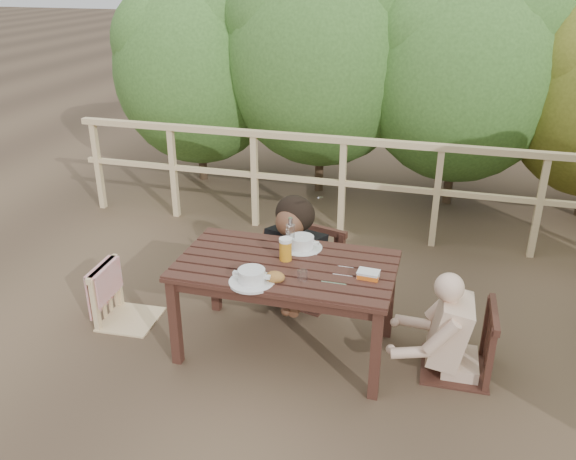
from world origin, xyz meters
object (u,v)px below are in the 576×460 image
(table, at_px, (286,308))
(butter_tub, at_px, (368,275))
(bottle, at_px, (290,235))
(chair_far, at_px, (305,239))
(chair_left, at_px, (125,272))
(chair_right, at_px, (462,310))
(soup_far, at_px, (302,243))
(beer_glass, at_px, (286,250))
(soup_near, at_px, (252,276))
(tumbler, at_px, (302,276))
(bread_roll, at_px, (275,277))
(diner_right, at_px, (469,294))
(woman, at_px, (306,216))

(table, relative_size, butter_tub, 10.49)
(bottle, distance_m, butter_tub, 0.63)
(chair_far, bearing_deg, chair_left, -133.32)
(chair_right, distance_m, soup_far, 1.16)
(chair_right, bearing_deg, beer_glass, -90.00)
(soup_near, bearing_deg, tumbler, 19.47)
(bread_roll, xyz_separation_m, bottle, (-0.02, 0.43, 0.09))
(chair_left, xyz_separation_m, chair_far, (1.19, 0.73, 0.09))
(soup_far, xyz_separation_m, beer_glass, (-0.06, -0.21, 0.04))
(chair_left, distance_m, tumbler, 1.45)
(diner_right, xyz_separation_m, beer_glass, (-1.20, -0.04, 0.17))
(beer_glass, bearing_deg, butter_tub, -9.71)
(table, xyz_separation_m, beer_glass, (-0.01, 0.04, 0.42))
(soup_near, distance_m, bread_roll, 0.15)
(woman, height_order, soup_near, woman)
(diner_right, distance_m, beer_glass, 1.21)
(diner_right, xyz_separation_m, butter_tub, (-0.63, -0.13, 0.11))
(bottle, bearing_deg, woman, 93.21)
(chair_far, distance_m, beer_glass, 0.75)
(chair_right, relative_size, beer_glass, 5.42)
(chair_far, xyz_separation_m, bread_roll, (0.05, -0.99, 0.20))
(soup_near, distance_m, beer_glass, 0.37)
(chair_left, bearing_deg, bread_roll, -105.25)
(chair_far, distance_m, soup_far, 0.54)
(chair_far, distance_m, diner_right, 1.41)
(table, bearing_deg, soup_far, 80.54)
(chair_left, xyz_separation_m, bottle, (1.23, 0.16, 0.38))
(chair_left, distance_m, butter_tub, 1.83)
(chair_left, xyz_separation_m, diner_right, (2.43, 0.06, 0.16))
(bread_roll, xyz_separation_m, tumbler, (0.16, 0.05, 0.00))
(table, relative_size, diner_right, 1.23)
(bread_roll, xyz_separation_m, beer_glass, (-0.02, 0.29, 0.05))
(chair_left, bearing_deg, table, -94.07)
(butter_tub, bearing_deg, chair_left, -178.51)
(beer_glass, distance_m, tumbler, 0.30)
(butter_tub, bearing_deg, chair_right, 16.40)
(chair_far, xyz_separation_m, soup_near, (-0.08, -1.05, 0.21))
(chair_far, bearing_deg, soup_far, -63.76)
(woman, relative_size, tumbler, 18.20)
(chair_left, bearing_deg, beer_glass, -92.07)
(table, xyz_separation_m, bread_roll, (0.00, -0.25, 0.37))
(diner_right, xyz_separation_m, tumbler, (-1.02, -0.27, 0.12))
(diner_right, relative_size, bottle, 4.48)
(diner_right, bearing_deg, chair_far, 59.95)
(woman, distance_m, diner_right, 1.42)
(chair_far, distance_m, bottle, 0.64)
(soup_near, bearing_deg, beer_glass, 70.26)
(chair_far, distance_m, butter_tub, 1.02)
(woman, relative_size, diner_right, 1.20)
(bottle, xyz_separation_m, tumbler, (0.18, -0.38, -0.09))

